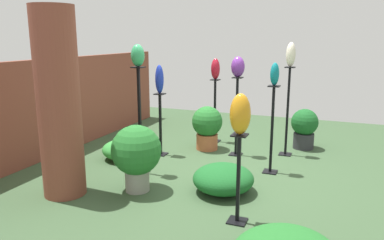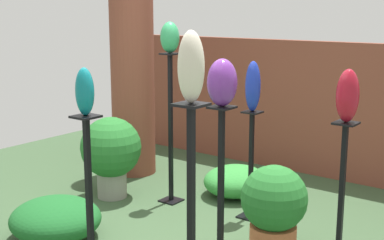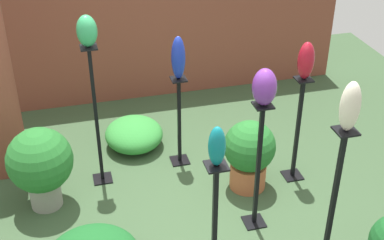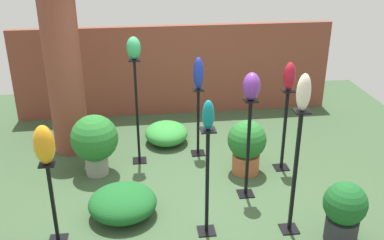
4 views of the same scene
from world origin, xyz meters
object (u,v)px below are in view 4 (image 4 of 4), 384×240
pedestal_ruby (284,134)px  art_vase_amber (44,145)px  pedestal_violet (248,153)px  pedestal_cobalt (198,125)px  art_vase_jade (134,48)px  art_vase_cobalt (198,73)px  pedestal_teal (207,187)px  pedestal_ivory (294,178)px  art_vase_violet (252,86)px  potted_plant_back_center (247,145)px  art_vase_teal (208,115)px  potted_plant_near_pillar (344,210)px  brick_pillar (65,78)px  pedestal_jade (137,116)px  potted_plant_mid_left (95,141)px  pedestal_amber (53,207)px  art_vase_ivory (304,92)px  art_vase_ruby (289,76)px

pedestal_ruby → art_vase_amber: art_vase_amber is taller
pedestal_violet → art_vase_amber: (-2.27, -0.64, 0.58)m
pedestal_cobalt → art_vase_jade: size_ratio=3.40×
pedestal_cobalt → art_vase_cobalt: size_ratio=2.24×
pedestal_teal → pedestal_ivory: (0.94, -0.09, 0.09)m
art_vase_cobalt → art_vase_violet: bearing=-69.0°
potted_plant_back_center → art_vase_teal: bearing=-121.0°
art_vase_teal → potted_plant_near_pillar: size_ratio=0.45×
brick_pillar → pedestal_jade: (1.01, -0.53, -0.44)m
pedestal_cobalt → pedestal_violet: size_ratio=0.79×
pedestal_ivory → potted_plant_mid_left: size_ratio=1.70×
pedestal_amber → art_vase_amber: (0.00, 0.00, 0.74)m
pedestal_violet → brick_pillar: bearing=146.0°
pedestal_violet → pedestal_teal: bearing=-132.0°
brick_pillar → pedestal_amber: bearing=-87.9°
art_vase_ivory → pedestal_cobalt: bearing=111.6°
pedestal_teal → potted_plant_back_center: size_ratio=1.67×
art_vase_ruby → art_vase_cobalt: bearing=152.4°
brick_pillar → pedestal_ruby: 3.23m
pedestal_teal → art_vase_cobalt: (0.17, 1.87, 0.69)m
art_vase_amber → potted_plant_mid_left: 1.61m
pedestal_amber → potted_plant_back_center: bearing=26.5°
art_vase_amber → potted_plant_near_pillar: (3.09, -0.38, -0.79)m
art_vase_teal → potted_plant_mid_left: art_vase_teal is taller
pedestal_violet → art_vase_cobalt: 1.43m
pedestal_amber → pedestal_teal: (1.65, -0.06, 0.15)m
pedestal_jade → art_vase_ivory: art_vase_ivory is taller
pedestal_ruby → potted_plant_mid_left: (-2.59, 0.19, -0.03)m
pedestal_jade → pedestal_teal: 1.90m
pedestal_amber → art_vase_cobalt: art_vase_cobalt is taller
pedestal_teal → art_vase_ruby: art_vase_ruby is taller
pedestal_cobalt → art_vase_cobalt: 0.80m
pedestal_teal → potted_plant_near_pillar: pedestal_teal is taller
brick_pillar → pedestal_jade: brick_pillar is taller
brick_pillar → pedestal_violet: brick_pillar is taller
potted_plant_near_pillar → art_vase_ruby: bearing=95.5°
pedestal_violet → art_vase_jade: bearing=141.6°
pedestal_jade → potted_plant_back_center: size_ratio=2.01×
potted_plant_near_pillar → potted_plant_mid_left: potted_plant_mid_left is taller
art_vase_cobalt → potted_plant_mid_left: 1.71m
pedestal_jade → pedestal_cobalt: size_ratio=1.48×
pedestal_teal → art_vase_ivory: (0.94, -0.09, 1.08)m
art_vase_jade → art_vase_amber: bearing=-118.7°
pedestal_jade → potted_plant_near_pillar: bearing=-44.0°
art_vase_teal → pedestal_ruby: bearing=45.0°
art_vase_ivory → potted_plant_mid_left: art_vase_ivory is taller
pedestal_amber → art_vase_jade: (0.93, 1.70, 1.26)m
pedestal_ruby → potted_plant_back_center: 0.55m
art_vase_teal → potted_plant_near_pillar: bearing=-12.8°
potted_plant_mid_left → art_vase_amber: bearing=-103.5°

